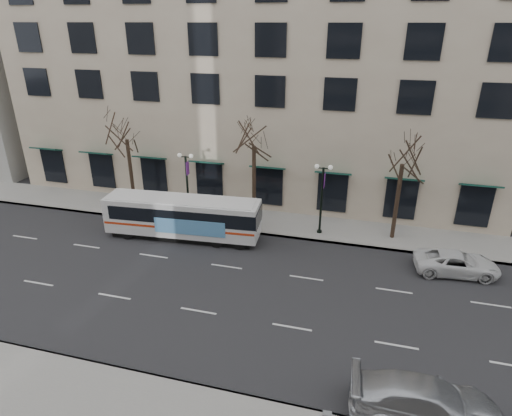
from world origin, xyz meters
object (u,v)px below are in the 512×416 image
(lamp_post_left, at_px, (187,183))
(tree_far_left, at_px, (125,127))
(tree_far_mid, at_px, (254,133))
(tree_far_right, at_px, (404,150))
(white_pickup, at_px, (457,263))
(lamp_post_right, at_px, (322,196))
(silver_car, at_px, (426,402))
(city_bus, at_px, (184,216))

(lamp_post_left, bearing_deg, tree_far_left, 173.17)
(tree_far_left, distance_m, tree_far_mid, 10.00)
(lamp_post_left, bearing_deg, tree_far_right, 2.29)
(tree_far_mid, relative_size, white_pickup, 1.75)
(lamp_post_right, distance_m, silver_car, 15.68)
(lamp_post_left, distance_m, silver_car, 21.51)
(tree_far_mid, bearing_deg, city_bus, -139.68)
(silver_car, bearing_deg, lamp_post_left, 44.61)
(tree_far_right, relative_size, white_pickup, 1.65)
(tree_far_left, height_order, lamp_post_left, tree_far_left)
(tree_far_mid, distance_m, lamp_post_right, 6.41)
(tree_far_right, height_order, silver_car, tree_far_right)
(lamp_post_right, distance_m, white_pickup, 9.36)
(tree_far_mid, bearing_deg, tree_far_right, -0.00)
(tree_far_left, xyz_separation_m, lamp_post_left, (5.01, -0.60, -3.75))
(tree_far_right, bearing_deg, white_pickup, -44.81)
(white_pickup, bearing_deg, lamp_post_right, 65.42)
(lamp_post_right, height_order, white_pickup, lamp_post_right)
(lamp_post_left, bearing_deg, tree_far_mid, 6.85)
(tree_far_right, xyz_separation_m, silver_car, (0.85, -15.00, -5.60))
(lamp_post_right, height_order, silver_car, lamp_post_right)
(tree_far_left, height_order, tree_far_right, tree_far_left)
(tree_far_right, bearing_deg, silver_car, -86.76)
(tree_far_left, relative_size, lamp_post_right, 1.60)
(tree_far_mid, bearing_deg, tree_far_left, -180.00)
(tree_far_left, distance_m, white_pickup, 24.61)
(lamp_post_right, bearing_deg, tree_far_mid, 173.17)
(white_pickup, bearing_deg, tree_far_left, 75.90)
(tree_far_right, bearing_deg, city_bus, -166.12)
(tree_far_left, distance_m, lamp_post_right, 15.48)
(tree_far_left, bearing_deg, lamp_post_left, -6.83)
(tree_far_right, xyz_separation_m, city_bus, (-14.11, -3.49, -4.83))
(silver_car, distance_m, white_pickup, 11.76)
(tree_far_right, xyz_separation_m, lamp_post_left, (-14.99, -0.60, -3.48))
(tree_far_left, height_order, city_bus, tree_far_left)
(lamp_post_left, bearing_deg, lamp_post_right, 0.00)
(tree_far_mid, xyz_separation_m, lamp_post_right, (5.01, -0.60, -3.96))
(tree_far_left, relative_size, lamp_post_left, 1.60)
(tree_far_right, distance_m, lamp_post_right, 6.11)
(tree_far_mid, distance_m, white_pickup, 15.37)
(tree_far_right, relative_size, silver_car, 1.42)
(city_bus, height_order, silver_car, city_bus)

